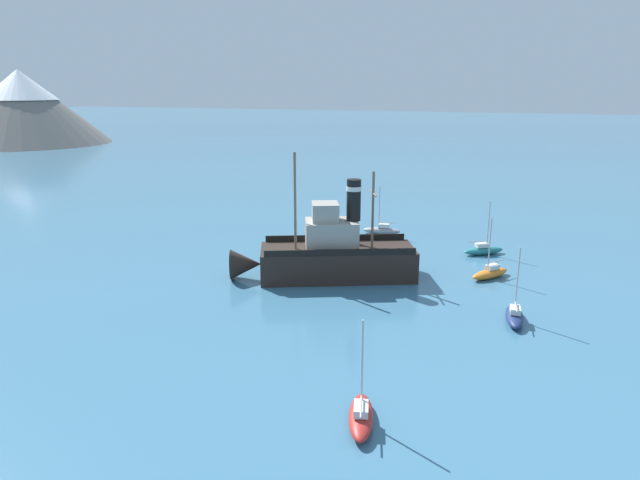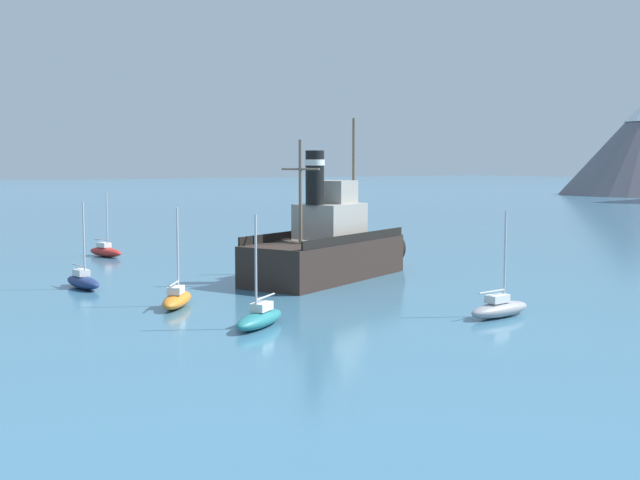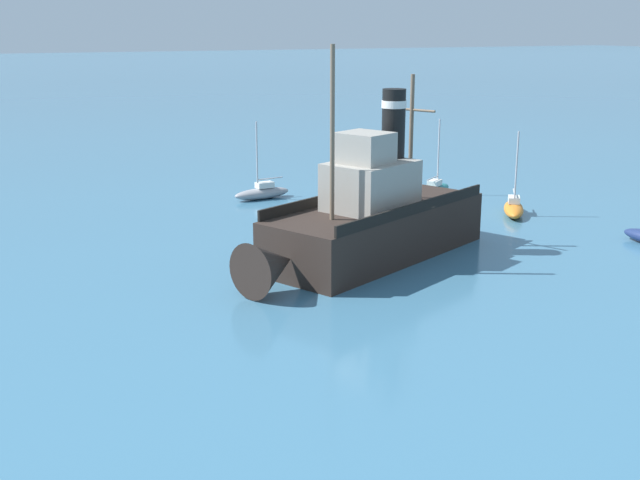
{
  "view_description": "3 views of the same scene",
  "coord_description": "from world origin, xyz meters",
  "px_view_note": "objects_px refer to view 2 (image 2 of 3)",
  "views": [
    {
      "loc": [
        -40.37,
        -12.77,
        14.68
      ],
      "look_at": [
        -0.53,
        2.26,
        3.13
      ],
      "focal_mm": 32.0,
      "sensor_mm": 36.0,
      "label": 1
    },
    {
      "loc": [
        40.89,
        -25.3,
        7.08
      ],
      "look_at": [
        0.54,
        0.5,
        2.46
      ],
      "focal_mm": 45.0,
      "sensor_mm": 36.0,
      "label": 2
    },
    {
      "loc": [
        -31.76,
        19.16,
        10.68
      ],
      "look_at": [
        -0.98,
        4.62,
        1.51
      ],
      "focal_mm": 45.0,
      "sensor_mm": 36.0,
      "label": 3
    }
  ],
  "objects_px": {
    "sailboat_grey": "(500,308)",
    "sailboat_teal": "(260,318)",
    "sailboat_navy": "(83,281)",
    "sailboat_orange": "(177,299)",
    "old_tugboat": "(331,248)",
    "sailboat_red": "(105,251)"
  },
  "relations": [
    {
      "from": "sailboat_grey",
      "to": "sailboat_teal",
      "type": "height_order",
      "value": "same"
    },
    {
      "from": "sailboat_red",
      "to": "sailboat_navy",
      "type": "distance_m",
      "value": 15.7
    },
    {
      "from": "old_tugboat",
      "to": "sailboat_grey",
      "type": "height_order",
      "value": "old_tugboat"
    },
    {
      "from": "old_tugboat",
      "to": "sailboat_grey",
      "type": "relative_size",
      "value": 2.96
    },
    {
      "from": "sailboat_orange",
      "to": "sailboat_grey",
      "type": "relative_size",
      "value": 1.0
    },
    {
      "from": "old_tugboat",
      "to": "sailboat_navy",
      "type": "bearing_deg",
      "value": -106.34
    },
    {
      "from": "sailboat_grey",
      "to": "sailboat_teal",
      "type": "distance_m",
      "value": 11.12
    },
    {
      "from": "sailboat_red",
      "to": "sailboat_grey",
      "type": "relative_size",
      "value": 1.0
    },
    {
      "from": "old_tugboat",
      "to": "sailboat_teal",
      "type": "bearing_deg",
      "value": -45.05
    },
    {
      "from": "sailboat_red",
      "to": "sailboat_grey",
      "type": "distance_m",
      "value": 34.25
    },
    {
      "from": "sailboat_red",
      "to": "sailboat_navy",
      "type": "height_order",
      "value": "same"
    },
    {
      "from": "sailboat_red",
      "to": "sailboat_navy",
      "type": "xyz_separation_m",
      "value": [
        14.54,
        -5.92,
        0.0
      ]
    },
    {
      "from": "sailboat_navy",
      "to": "sailboat_orange",
      "type": "bearing_deg",
      "value": 14.55
    },
    {
      "from": "old_tugboat",
      "to": "sailboat_navy",
      "type": "distance_m",
      "value": 14.75
    },
    {
      "from": "sailboat_orange",
      "to": "sailboat_teal",
      "type": "xyz_separation_m",
      "value": [
        6.49,
        1.11,
        0.0
      ]
    },
    {
      "from": "sailboat_teal",
      "to": "sailboat_red",
      "type": "bearing_deg",
      "value": 174.91
    },
    {
      "from": "old_tugboat",
      "to": "sailboat_orange",
      "type": "relative_size",
      "value": 2.96
    },
    {
      "from": "sailboat_red",
      "to": "sailboat_teal",
      "type": "xyz_separation_m",
      "value": [
        29.45,
        -2.62,
        0.0
      ]
    },
    {
      "from": "sailboat_orange",
      "to": "sailboat_teal",
      "type": "bearing_deg",
      "value": 9.7
    },
    {
      "from": "sailboat_orange",
      "to": "sailboat_navy",
      "type": "bearing_deg",
      "value": -165.45
    },
    {
      "from": "sailboat_orange",
      "to": "sailboat_red",
      "type": "relative_size",
      "value": 1.0
    },
    {
      "from": "old_tugboat",
      "to": "sailboat_grey",
      "type": "distance_m",
      "value": 14.75
    }
  ]
}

